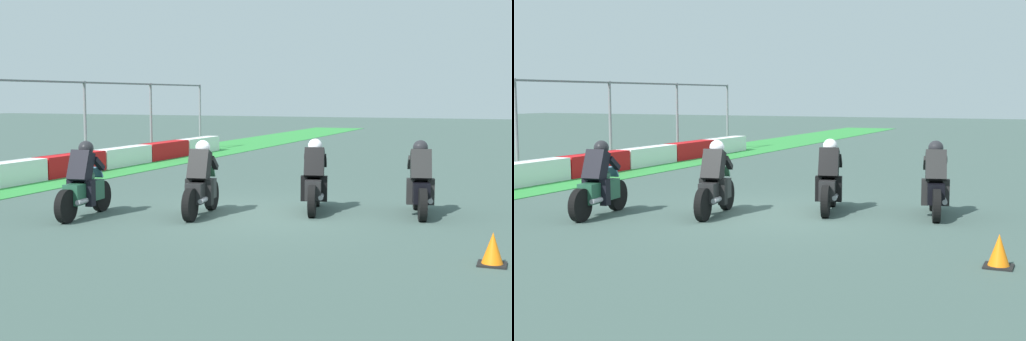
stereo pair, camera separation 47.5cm
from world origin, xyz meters
The scene contains 6 objects.
ground_plane centered at (0.00, 0.00, 0.00)m, with size 120.00×120.00×0.00m, color #3E534D.
rider_lane_a centered at (1.13, -3.09, 0.62)m, with size 2.02×0.66×1.51m.
rider_lane_b centered at (0.76, -0.99, 0.62)m, with size 2.02×0.67×1.51m.
rider_lane_c centered at (-0.55, 0.98, 0.62)m, with size 2.04×0.60×1.51m.
rider_lane_d centered at (-1.56, 3.06, 0.62)m, with size 2.04×0.58×1.51m.
traffic_cone centered at (-2.64, -4.68, 0.22)m, with size 0.40×0.40×0.48m.
Camera 2 is at (-12.55, -5.58, 2.41)m, focal length 48.08 mm.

